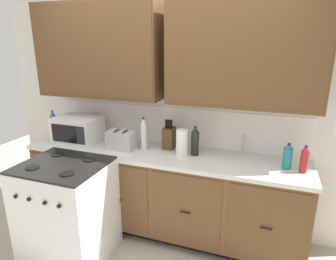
{
  "coord_description": "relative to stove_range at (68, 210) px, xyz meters",
  "views": [
    {
      "loc": [
        1.0,
        -2.28,
        1.99
      ],
      "look_at": [
        0.08,
        0.27,
        1.16
      ],
      "focal_mm": 31.31,
      "sensor_mm": 36.0,
      "label": 1
    }
  ],
  "objects": [
    {
      "name": "bottle_blue",
      "position": [
        -0.64,
        0.67,
        0.6
      ],
      "size": [
        0.06,
        0.06,
        0.31
      ],
      "color": "blue",
      "rests_on": "counter_run"
    },
    {
      "name": "bottle_red",
      "position": [
        2.01,
        0.6,
        0.56
      ],
      "size": [
        0.07,
        0.07,
        0.24
      ],
      "color": "maroon",
      "rests_on": "counter_run"
    },
    {
      "name": "stove_range",
      "position": [
        0.0,
        0.0,
        0.0
      ],
      "size": [
        0.76,
        0.68,
        0.95
      ],
      "color": "white",
      "rests_on": "ground_plane"
    },
    {
      "name": "bottle_clear",
      "position": [
        0.51,
        0.65,
        0.61
      ],
      "size": [
        0.06,
        0.06,
        0.34
      ],
      "color": "silver",
      "rests_on": "counter_run"
    },
    {
      "name": "microwave",
      "position": [
        -0.28,
        0.63,
        0.58
      ],
      "size": [
        0.48,
        0.37,
        0.28
      ],
      "color": "white",
      "rests_on": "counter_run"
    },
    {
      "name": "ground_plane",
      "position": [
        0.7,
        0.33,
        -0.47
      ],
      "size": [
        8.0,
        8.0,
        0.0
      ],
      "primitive_type": "plane",
      "color": "#B2A893"
    },
    {
      "name": "toaster",
      "position": [
        0.28,
        0.58,
        0.54
      ],
      "size": [
        0.28,
        0.18,
        0.19
      ],
      "color": "#B7B7BC",
      "rests_on": "counter_run"
    },
    {
      "name": "bottle_teal",
      "position": [
        1.88,
        0.63,
        0.56
      ],
      "size": [
        0.08,
        0.08,
        0.24
      ],
      "color": "#1E707A",
      "rests_on": "counter_run"
    },
    {
      "name": "paper_towel_roll",
      "position": [
        0.92,
        0.62,
        0.57
      ],
      "size": [
        0.12,
        0.12,
        0.26
      ],
      "primitive_type": "cylinder",
      "color": "white",
      "rests_on": "counter_run"
    },
    {
      "name": "knife_block",
      "position": [
        0.74,
        0.76,
        0.56
      ],
      "size": [
        0.11,
        0.14,
        0.31
      ],
      "color": "#52361E",
      "rests_on": "counter_run"
    },
    {
      "name": "sink_faucet",
      "position": [
        1.48,
        0.84,
        0.54
      ],
      "size": [
        0.02,
        0.02,
        0.2
      ],
      "primitive_type": "cylinder",
      "color": "#B2B5BA",
      "rests_on": "counter_run"
    },
    {
      "name": "wall_unit",
      "position": [
        0.71,
        0.83,
        1.18
      ],
      "size": [
        4.03,
        0.4,
        2.42
      ],
      "color": "white",
      "rests_on": "ground_plane"
    },
    {
      "name": "counter_run",
      "position": [
        0.71,
        0.63,
        -0.0
      ],
      "size": [
        2.86,
        0.64,
        0.91
      ],
      "color": "black",
      "rests_on": "ground_plane"
    },
    {
      "name": "bottle_dark",
      "position": [
        1.04,
        0.67,
        0.59
      ],
      "size": [
        0.08,
        0.08,
        0.29
      ],
      "color": "black",
      "rests_on": "counter_run"
    }
  ]
}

